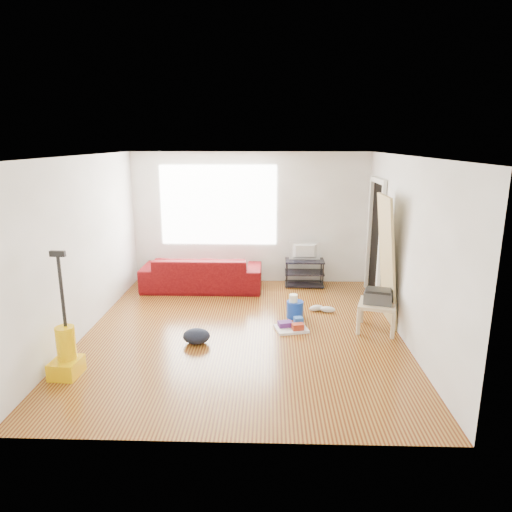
{
  "coord_description": "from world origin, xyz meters",
  "views": [
    {
      "loc": [
        0.39,
        -6.13,
        2.7
      ],
      "look_at": [
        0.18,
        0.6,
        0.99
      ],
      "focal_mm": 32.0,
      "sensor_mm": 36.0,
      "label": 1
    }
  ],
  "objects_px": {
    "tv_stand": "(304,272)",
    "vacuum": "(66,353)",
    "sofa": "(203,289)",
    "side_table": "(377,307)",
    "backpack": "(197,343)",
    "bucket": "(295,317)",
    "cleaning_tray": "(292,326)"
  },
  "relations": [
    {
      "from": "sofa",
      "to": "side_table",
      "type": "bearing_deg",
      "value": 147.12
    },
    {
      "from": "sofa",
      "to": "bucket",
      "type": "distance_m",
      "value": 2.14
    },
    {
      "from": "side_table",
      "to": "cleaning_tray",
      "type": "distance_m",
      "value": 1.27
    },
    {
      "from": "sofa",
      "to": "side_table",
      "type": "xyz_separation_m",
      "value": [
        2.82,
        -1.82,
        0.36
      ]
    },
    {
      "from": "tv_stand",
      "to": "cleaning_tray",
      "type": "bearing_deg",
      "value": -97.95
    },
    {
      "from": "sofa",
      "to": "vacuum",
      "type": "relative_size",
      "value": 1.46
    },
    {
      "from": "side_table",
      "to": "vacuum",
      "type": "bearing_deg",
      "value": -160.12
    },
    {
      "from": "tv_stand",
      "to": "vacuum",
      "type": "bearing_deg",
      "value": -130.09
    },
    {
      "from": "bucket",
      "to": "vacuum",
      "type": "distance_m",
      "value": 3.38
    },
    {
      "from": "tv_stand",
      "to": "side_table",
      "type": "bearing_deg",
      "value": -65.85
    },
    {
      "from": "cleaning_tray",
      "to": "side_table",
      "type": "bearing_deg",
      "value": 0.95
    },
    {
      "from": "vacuum",
      "to": "cleaning_tray",
      "type": "bearing_deg",
      "value": 31.29
    },
    {
      "from": "side_table",
      "to": "vacuum",
      "type": "height_order",
      "value": "vacuum"
    },
    {
      "from": "bucket",
      "to": "backpack",
      "type": "relative_size",
      "value": 0.7
    },
    {
      "from": "tv_stand",
      "to": "side_table",
      "type": "distance_m",
      "value": 2.28
    },
    {
      "from": "backpack",
      "to": "vacuum",
      "type": "relative_size",
      "value": 0.25
    },
    {
      "from": "sofa",
      "to": "tv_stand",
      "type": "xyz_separation_m",
      "value": [
        1.91,
        0.27,
        0.26
      ]
    },
    {
      "from": "side_table",
      "to": "cleaning_tray",
      "type": "xyz_separation_m",
      "value": [
        -1.23,
        -0.02,
        -0.31
      ]
    },
    {
      "from": "bucket",
      "to": "cleaning_tray",
      "type": "distance_m",
      "value": 0.49
    },
    {
      "from": "bucket",
      "to": "backpack",
      "type": "distance_m",
      "value": 1.71
    },
    {
      "from": "tv_stand",
      "to": "vacuum",
      "type": "relative_size",
      "value": 0.49
    },
    {
      "from": "side_table",
      "to": "cleaning_tray",
      "type": "bearing_deg",
      "value": -179.05
    },
    {
      "from": "tv_stand",
      "to": "vacuum",
      "type": "distance_m",
      "value": 4.66
    },
    {
      "from": "tv_stand",
      "to": "cleaning_tray",
      "type": "relative_size",
      "value": 1.4
    },
    {
      "from": "bucket",
      "to": "tv_stand",
      "type": "bearing_deg",
      "value": 80.94
    },
    {
      "from": "side_table",
      "to": "backpack",
      "type": "height_order",
      "value": "side_table"
    },
    {
      "from": "tv_stand",
      "to": "backpack",
      "type": "relative_size",
      "value": 1.97
    },
    {
      "from": "tv_stand",
      "to": "bucket",
      "type": "xyz_separation_m",
      "value": [
        -0.26,
        -1.63,
        -0.26
      ]
    },
    {
      "from": "backpack",
      "to": "sofa",
      "type": "bearing_deg",
      "value": 95.47
    },
    {
      "from": "bucket",
      "to": "cleaning_tray",
      "type": "xyz_separation_m",
      "value": [
        -0.06,
        -0.48,
        0.05
      ]
    },
    {
      "from": "tv_stand",
      "to": "backpack",
      "type": "height_order",
      "value": "tv_stand"
    },
    {
      "from": "bucket",
      "to": "side_table",
      "type": "bearing_deg",
      "value": -21.68
    }
  ]
}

